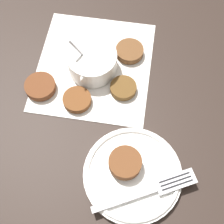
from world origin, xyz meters
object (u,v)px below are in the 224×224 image
at_px(sauce_bowl, 92,62).
at_px(fork, 156,188).
at_px(fritter_on_plate, 125,163).
at_px(serving_plate, 133,174).

relative_size(sauce_bowl, fork, 0.69).
xyz_separation_m(fritter_on_plate, fork, (0.02, 0.07, -0.01)).
distance_m(serving_plate, fritter_on_plate, 0.03).
bearing_deg(fork, sauce_bowl, -135.65).
height_order(serving_plate, fritter_on_plate, fritter_on_plate).
height_order(sauce_bowl, serving_plate, sauce_bowl).
xyz_separation_m(serving_plate, fritter_on_plate, (-0.01, -0.02, 0.02)).
distance_m(sauce_bowl, fritter_on_plate, 0.24).
distance_m(sauce_bowl, fork, 0.30).
distance_m(serving_plate, fork, 0.05).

